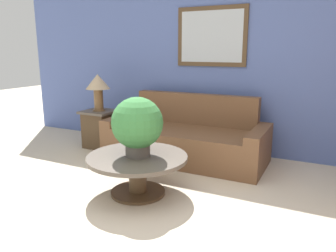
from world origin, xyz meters
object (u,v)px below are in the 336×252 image
(side_table, at_px, (100,128))
(table_lamp, at_px, (98,85))
(couch_main, at_px, (186,139))
(potted_plant_on_table, at_px, (137,125))
(coffee_table, at_px, (137,166))

(side_table, height_order, table_lamp, table_lamp)
(couch_main, relative_size, potted_plant_on_table, 3.57)
(table_lamp, bearing_deg, potted_plant_on_table, -40.15)
(couch_main, xyz_separation_m, coffee_table, (0.01, -1.28, 0.03))
(couch_main, xyz_separation_m, potted_plant_on_table, (0.02, -1.29, 0.47))
(couch_main, xyz_separation_m, table_lamp, (-1.42, -0.07, 0.68))
(couch_main, bearing_deg, coffee_table, -89.62)
(coffee_table, height_order, table_lamp, table_lamp)
(side_table, bearing_deg, couch_main, 2.92)
(side_table, xyz_separation_m, potted_plant_on_table, (1.44, -1.22, 0.46))
(table_lamp, distance_m, potted_plant_on_table, 1.90)
(couch_main, relative_size, side_table, 3.78)
(couch_main, distance_m, coffee_table, 1.28)
(coffee_table, height_order, side_table, side_table)
(coffee_table, height_order, potted_plant_on_table, potted_plant_on_table)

